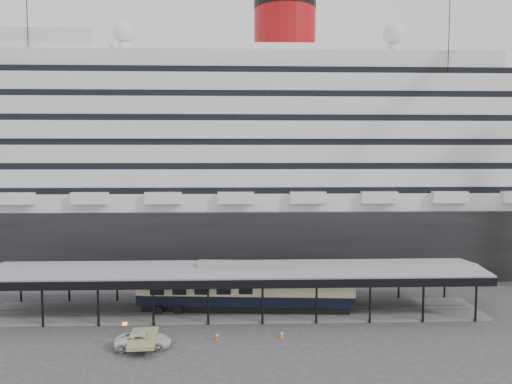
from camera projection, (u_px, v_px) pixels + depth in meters
ground at (235, 327)px, 52.21m from camera, size 200.00×200.00×0.00m
cruise_ship at (237, 152)px, 82.60m from camera, size 130.00×30.00×43.90m
platform_canopy at (236, 292)px, 57.00m from camera, size 56.00×9.18×5.30m
port_truck at (143, 340)px, 46.68m from camera, size 5.36×2.82×1.44m
pullman_carriage at (245, 287)px, 56.99m from camera, size 24.71×4.99×24.10m
traffic_cone_left at (151, 331)px, 49.96m from camera, size 0.50×0.50×0.84m
traffic_cone_mid at (217, 336)px, 48.65m from camera, size 0.54×0.54×0.80m
traffic_cone_right at (282, 334)px, 49.17m from camera, size 0.51×0.51×0.81m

